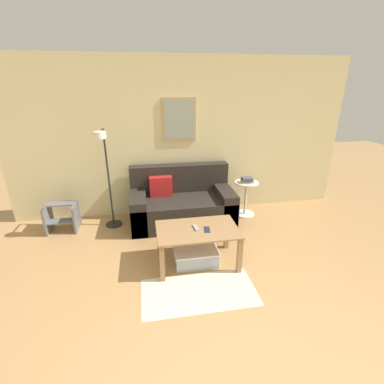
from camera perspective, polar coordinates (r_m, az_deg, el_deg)
The scene contains 12 objects.
ground_plane at distance 2.68m, azimuth 9.52°, elevation -32.37°, with size 16.00×16.00×0.00m, color tan.
wall_back at distance 4.67m, azimuth -2.00°, elevation 10.89°, with size 5.60×0.09×2.55m.
area_rug at distance 3.25m, azimuth 1.45°, elevation -19.81°, with size 1.26×0.63×0.01m, color beige.
couch at distance 4.54m, azimuth -2.13°, elevation -2.44°, with size 1.62×0.85×0.89m.
coffee_table at distance 3.46m, azimuth 1.12°, elevation -8.85°, with size 1.00×0.62×0.49m.
storage_bin at distance 3.61m, azimuth 0.72°, elevation -12.88°, with size 0.55×0.39×0.21m.
floor_lamp at distance 4.21m, azimuth -17.12°, elevation 3.69°, with size 0.26×0.54×1.55m.
side_table at distance 4.81m, azimuth 10.96°, elevation -0.64°, with size 0.40×0.40×0.59m.
book_stack at distance 4.70m, azimuth 11.24°, elevation 2.42°, with size 0.22×0.18×0.08m.
remote_control at distance 3.42m, azimuth 0.78°, elevation -7.33°, with size 0.04×0.15×0.02m, color #99999E.
cell_phone at distance 3.39m, azimuth 3.11°, elevation -7.70°, with size 0.07×0.14×0.01m, color #1E2338.
step_stool at distance 4.74m, azimuth -25.07°, elevation -4.51°, with size 0.45×0.40×0.42m.
Camera 1 is at (-0.63, -1.45, 2.16)m, focal length 26.00 mm.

